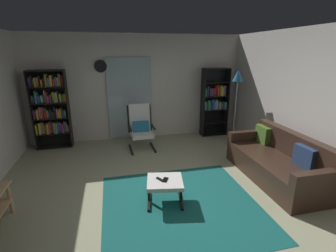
# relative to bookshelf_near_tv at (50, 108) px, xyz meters

# --- Properties ---
(ground_plane) EXTENTS (7.02, 7.02, 0.00)m
(ground_plane) POSITION_rel_bookshelf_near_tv_xyz_m (2.04, -2.62, -0.95)
(ground_plane) COLOR #A4A582
(wall_back) EXTENTS (5.60, 0.06, 2.60)m
(wall_back) POSITION_rel_bookshelf_near_tv_xyz_m (2.04, 0.28, 0.35)
(wall_back) COLOR silver
(wall_back) RESTS_ON ground
(wall_right) EXTENTS (0.06, 6.00, 2.60)m
(wall_right) POSITION_rel_bookshelf_near_tv_xyz_m (4.74, -2.62, 0.35)
(wall_right) COLOR silver
(wall_right) RESTS_ON ground
(glass_door_panel) EXTENTS (1.10, 0.01, 2.00)m
(glass_door_panel) POSITION_rel_bookshelf_near_tv_xyz_m (1.83, 0.21, 0.10)
(glass_door_panel) COLOR silver
(area_rug) EXTENTS (2.27, 2.18, 0.01)m
(area_rug) POSITION_rel_bookshelf_near_tv_xyz_m (2.27, -2.91, -0.94)
(area_rug) COLOR #18615C
(area_rug) RESTS_ON ground
(bookshelf_near_tv) EXTENTS (0.78, 0.30, 1.80)m
(bookshelf_near_tv) POSITION_rel_bookshelf_near_tv_xyz_m (0.00, 0.00, 0.00)
(bookshelf_near_tv) COLOR black
(bookshelf_near_tv) RESTS_ON ground
(bookshelf_near_sofa) EXTENTS (0.69, 0.30, 1.78)m
(bookshelf_near_sofa) POSITION_rel_bookshelf_near_tv_xyz_m (4.01, 0.01, -0.00)
(bookshelf_near_sofa) COLOR black
(bookshelf_near_sofa) RESTS_ON ground
(leather_sofa) EXTENTS (0.87, 1.98, 0.82)m
(leather_sofa) POSITION_rel_bookshelf_near_tv_xyz_m (4.18, -2.51, -0.65)
(leather_sofa) COLOR #3A261C
(leather_sofa) RESTS_ON ground
(lounge_armchair) EXTENTS (0.58, 0.67, 1.02)m
(lounge_armchair) POSITION_rel_bookshelf_near_tv_xyz_m (1.99, -0.52, -0.41)
(lounge_armchair) COLOR black
(lounge_armchair) RESTS_ON ground
(ottoman) EXTENTS (0.60, 0.56, 0.37)m
(ottoman) POSITION_rel_bookshelf_near_tv_xyz_m (2.06, -2.78, -0.65)
(ottoman) COLOR white
(ottoman) RESTS_ON ground
(tv_remote) EXTENTS (0.11, 0.14, 0.02)m
(tv_remote) POSITION_rel_bookshelf_near_tv_xyz_m (1.99, -2.76, -0.57)
(tv_remote) COLOR black
(tv_remote) RESTS_ON ottoman
(cell_phone) EXTENTS (0.12, 0.16, 0.01)m
(cell_phone) POSITION_rel_bookshelf_near_tv_xyz_m (2.06, -2.78, -0.57)
(cell_phone) COLOR black
(cell_phone) RESTS_ON ottoman
(floor_lamp_by_shelf) EXTENTS (0.24, 0.24, 1.79)m
(floor_lamp_by_shelf) POSITION_rel_bookshelf_near_tv_xyz_m (4.22, -0.76, 0.57)
(floor_lamp_by_shelf) COLOR #A5A5AD
(floor_lamp_by_shelf) RESTS_ON ground
(wall_clock) EXTENTS (0.29, 0.03, 0.29)m
(wall_clock) POSITION_rel_bookshelf_near_tv_xyz_m (1.17, 0.20, 0.90)
(wall_clock) COLOR silver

